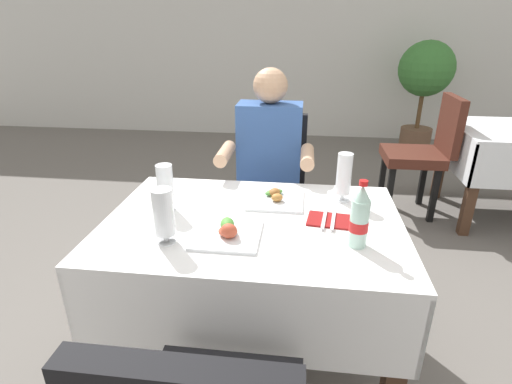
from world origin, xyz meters
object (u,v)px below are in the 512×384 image
at_px(background_dining_table, 510,152).
at_px(beer_glass_right, 344,177).
at_px(beer_glass_middle, 164,214).
at_px(seated_diner_far, 268,168).
at_px(plate_near_camera, 228,232).
at_px(background_chair_left, 425,149).
at_px(main_dining_table, 253,255).
at_px(napkin_cutlery_set, 329,220).
at_px(cola_bottle_primary, 360,218).
at_px(plate_far_diner, 275,198).
at_px(beer_glass_left, 166,188).
at_px(chair_far_diner_seat, 270,186).
at_px(potted_plant_corner, 425,79).

bearing_deg(background_dining_table, beer_glass_right, -133.40).
bearing_deg(beer_glass_middle, seated_diner_far, 72.46).
xyz_separation_m(plate_near_camera, beer_glass_middle, (-0.21, -0.07, 0.09)).
relative_size(seated_diner_far, beer_glass_middle, 6.02).
distance_m(seated_diner_far, background_chair_left, 1.56).
bearing_deg(main_dining_table, background_chair_left, 56.42).
relative_size(plate_near_camera, background_dining_table, 0.29).
bearing_deg(napkin_cutlery_set, cola_bottle_primary, -63.17).
bearing_deg(plate_far_diner, beer_glass_left, -161.13).
distance_m(main_dining_table, background_chair_left, 2.09).
height_order(seated_diner_far, plate_near_camera, seated_diner_far).
xyz_separation_m(chair_far_diner_seat, beer_glass_right, (0.37, -0.57, 0.30)).
bearing_deg(plate_far_diner, beer_glass_middle, -131.58).
bearing_deg(cola_bottle_primary, beer_glass_middle, -174.80).
bearing_deg(beer_glass_left, chair_far_diner_seat, 63.90).
distance_m(beer_glass_middle, background_dining_table, 2.87).
bearing_deg(napkin_cutlery_set, background_dining_table, 49.01).
xyz_separation_m(beer_glass_left, background_chair_left, (1.53, 1.69, -0.29)).
distance_m(beer_glass_left, potted_plant_corner, 3.97).
relative_size(cola_bottle_primary, napkin_cutlery_set, 1.29).
bearing_deg(beer_glass_right, plate_near_camera, -139.48).
bearing_deg(main_dining_table, beer_glass_right, 32.37).
height_order(cola_bottle_primary, potted_plant_corner, potted_plant_corner).
bearing_deg(beer_glass_right, plate_far_diner, -172.76).
bearing_deg(beer_glass_right, chair_far_diner_seat, 123.10).
relative_size(beer_glass_right, background_dining_table, 0.26).
distance_m(plate_near_camera, background_dining_table, 2.67).
distance_m(napkin_cutlery_set, background_chair_left, 1.92).
distance_m(plate_near_camera, cola_bottle_primary, 0.48).
bearing_deg(main_dining_table, beer_glass_middle, -143.50).
xyz_separation_m(main_dining_table, seated_diner_far, (-0.00, 0.70, 0.14)).
bearing_deg(chair_far_diner_seat, napkin_cutlery_set, -68.68).
relative_size(beer_glass_left, potted_plant_corner, 0.16).
relative_size(napkin_cutlery_set, background_dining_table, 0.23).
xyz_separation_m(beer_glass_middle, potted_plant_corner, (1.85, 3.73, 0.02)).
height_order(plate_near_camera, background_chair_left, background_chair_left).
bearing_deg(potted_plant_corner, background_chair_left, -102.91).
relative_size(beer_glass_middle, beer_glass_right, 0.95).
height_order(background_chair_left, potted_plant_corner, potted_plant_corner).
xyz_separation_m(plate_near_camera, background_chair_left, (1.23, 1.89, -0.20)).
xyz_separation_m(main_dining_table, plate_far_diner, (0.08, 0.20, 0.18)).
bearing_deg(cola_bottle_primary, plate_far_diner, 132.27).
bearing_deg(beer_glass_right, beer_glass_middle, -145.77).
bearing_deg(main_dining_table, napkin_cutlery_set, 4.86).
bearing_deg(cola_bottle_primary, beer_glass_right, 93.38).
height_order(plate_near_camera, cola_bottle_primary, cola_bottle_primary).
relative_size(cola_bottle_primary, background_chair_left, 0.26).
xyz_separation_m(plate_far_diner, napkin_cutlery_set, (0.23, -0.17, -0.01)).
relative_size(main_dining_table, napkin_cutlery_set, 6.19).
bearing_deg(plate_far_diner, seated_diner_far, 98.90).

